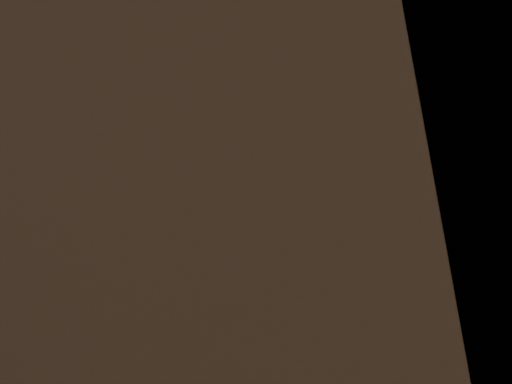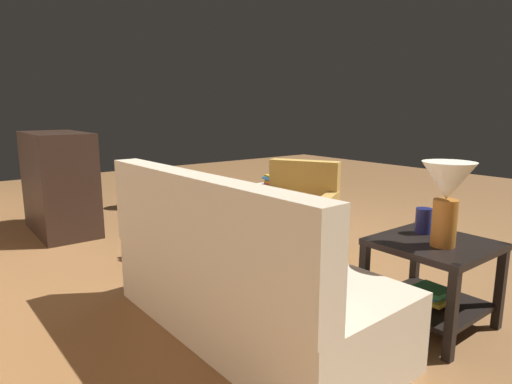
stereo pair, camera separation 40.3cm
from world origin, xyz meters
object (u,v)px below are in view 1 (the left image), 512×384
(armchair, at_px, (299,217))
(potted_plant, at_px, (121,186))
(television, at_px, (43,176))
(tv_cabinet, at_px, (46,183))
(wicker_hamper, at_px, (269,205))
(book_stack_shelf, at_px, (446,287))
(table_lamp, at_px, (465,187))
(pet_bowl_steel, at_px, (201,202))
(book_stack_hamper, at_px, (269,180))
(couch, at_px, (268,280))
(side_table, at_px, (448,263))
(laptop_desk, at_px, (190,216))
(ottoman, at_px, (228,191))
(laptop, at_px, (187,205))
(small_vase, at_px, (437,216))
(pet_bowl_teal, at_px, (193,198))
(yellow_mug, at_px, (274,171))

(armchair, height_order, potted_plant, armchair)
(television, distance_m, potted_plant, 1.35)
(tv_cabinet, bearing_deg, wicker_hamper, -121.42)
(book_stack_shelf, distance_m, wicker_hamper, 2.53)
(table_lamp, xyz_separation_m, pet_bowl_steel, (3.97, -0.93, -0.86))
(wicker_hamper, relative_size, book_stack_hamper, 1.76)
(wicker_hamper, bearing_deg, tv_cabinet, 58.58)
(couch, relative_size, table_lamp, 3.85)
(side_table, bearing_deg, laptop_desk, 17.34)
(laptop_desk, bearing_deg, book_stack_hamper, -73.47)
(side_table, relative_size, table_lamp, 1.28)
(ottoman, bearing_deg, book_stack_shelf, 166.58)
(laptop, relative_size, tv_cabinet, 0.34)
(small_vase, relative_size, laptop_desk, 0.30)
(side_table, relative_size, pet_bowl_steel, 3.20)
(couch, bearing_deg, laptop_desk, -15.32)
(book_stack_hamper, bearing_deg, wicker_hamper, 139.95)
(side_table, xyz_separation_m, small_vase, (0.14, -0.10, 0.27))
(laptop, xyz_separation_m, television, (1.67, 0.63, 0.13))
(ottoman, distance_m, pet_bowl_steel, 0.84)
(table_lamp, xyz_separation_m, laptop, (2.06, 0.61, -0.36))
(book_stack_hamper, bearing_deg, ottoman, 2.54)
(armchair, distance_m, television, 2.68)
(tv_cabinet, bearing_deg, table_lamp, -161.88)
(couch, height_order, side_table, couch)
(book_stack_shelf, relative_size, laptop, 0.67)
(book_stack_shelf, height_order, tv_cabinet, tv_cabinet)
(television, relative_size, pet_bowl_teal, 3.20)
(laptop, relative_size, wicker_hamper, 0.77)
(side_table, bearing_deg, table_lamp, 147.99)
(couch, bearing_deg, table_lamp, -128.32)
(laptop_desk, height_order, television, television)
(couch, xyz_separation_m, small_vase, (-0.52, -1.09, 0.30))
(pet_bowl_steel, bearing_deg, laptop_desk, 141.63)
(wicker_hamper, height_order, pet_bowl_steel, wicker_hamper)
(armchair, relative_size, book_stack_shelf, 3.69)
(laptop_desk, bearing_deg, pet_bowl_teal, -35.60)
(laptop, bearing_deg, armchair, -120.82)
(small_vase, height_order, laptop_desk, small_vase)
(yellow_mug, bearing_deg, couch, 133.39)
(pet_bowl_steel, relative_size, pet_bowl_teal, 1.00)
(television, bearing_deg, side_table, -160.49)
(book_stack_shelf, bearing_deg, laptop, 18.43)
(wicker_hamper, xyz_separation_m, pet_bowl_teal, (1.78, -0.18, -0.22))
(laptop_desk, xyz_separation_m, wicker_hamper, (0.41, -1.39, -0.18))
(side_table, height_order, small_vase, small_vase)
(laptop, bearing_deg, television, 20.72)
(small_vase, bearing_deg, couch, 64.42)
(table_lamp, xyz_separation_m, yellow_mug, (2.44, -0.86, -0.24))
(small_vase, height_order, potted_plant, small_vase)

